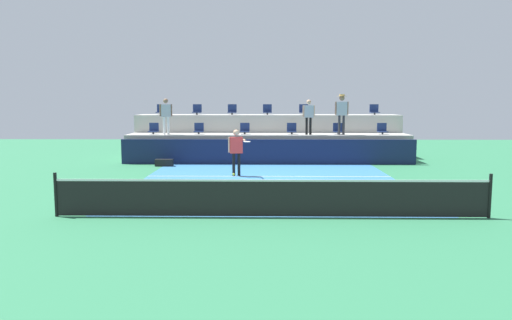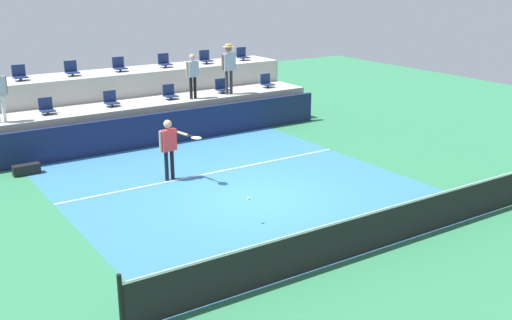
{
  "view_description": "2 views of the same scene",
  "coord_description": "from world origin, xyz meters",
  "px_view_note": "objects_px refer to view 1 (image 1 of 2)",
  "views": [
    {
      "loc": [
        -0.17,
        -15.57,
        2.78
      ],
      "look_at": [
        -0.43,
        -0.22,
        0.93
      ],
      "focal_mm": 34.47,
      "sensor_mm": 36.0,
      "label": 1
    },
    {
      "loc": [
        -8.16,
        -12.42,
        5.65
      ],
      "look_at": [
        -0.25,
        -0.42,
        1.19
      ],
      "focal_mm": 42.97,
      "sensor_mm": 36.0,
      "label": 2
    }
  ],
  "objects_px": {
    "spectator_leaning_on_rail": "(309,114)",
    "spectator_in_grey": "(166,113)",
    "tennis_player": "(237,148)",
    "tennis_ball": "(233,174)",
    "stadium_chair_lower_mid_right": "(292,130)",
    "stadium_chair_lower_far_right": "(382,130)",
    "stadium_chair_upper_left": "(197,110)",
    "equipment_bag": "(164,163)",
    "stadium_chair_lower_left": "(199,129)",
    "spectator_with_hat": "(342,110)",
    "stadium_chair_upper_far_left": "(161,110)",
    "stadium_chair_upper_mid_left": "(232,110)",
    "stadium_chair_upper_mid_right": "(304,110)",
    "stadium_chair_lower_mid_left": "(245,129)",
    "stadium_chair_lower_far_left": "(154,129)",
    "stadium_chair_upper_right": "(339,110)",
    "stadium_chair_upper_center": "(267,110)",
    "stadium_chair_lower_right": "(338,130)",
    "stadium_chair_upper_far_right": "(374,110)"
  },
  "relations": [
    {
      "from": "spectator_leaning_on_rail",
      "to": "spectator_in_grey",
      "type": "bearing_deg",
      "value": -180.0
    },
    {
      "from": "tennis_player",
      "to": "tennis_ball",
      "type": "distance_m",
      "value": 3.9
    },
    {
      "from": "stadium_chair_lower_mid_right",
      "to": "stadium_chair_lower_far_right",
      "type": "distance_m",
      "value": 4.18
    },
    {
      "from": "stadium_chair_upper_left",
      "to": "stadium_chair_lower_mid_right",
      "type": "bearing_deg",
      "value": -21.2
    },
    {
      "from": "equipment_bag",
      "to": "tennis_ball",
      "type": "bearing_deg",
      "value": -62.82
    },
    {
      "from": "stadium_chair_lower_left",
      "to": "stadium_chair_lower_mid_right",
      "type": "relative_size",
      "value": 1.0
    },
    {
      "from": "spectator_with_hat",
      "to": "tennis_ball",
      "type": "distance_m",
      "value": 9.49
    },
    {
      "from": "stadium_chair_upper_far_left",
      "to": "stadium_chair_upper_left",
      "type": "relative_size",
      "value": 1.0
    },
    {
      "from": "stadium_chair_upper_mid_left",
      "to": "stadium_chair_upper_mid_right",
      "type": "height_order",
      "value": "same"
    },
    {
      "from": "stadium_chair_lower_mid_left",
      "to": "spectator_leaning_on_rail",
      "type": "relative_size",
      "value": 0.33
    },
    {
      "from": "stadium_chair_lower_far_left",
      "to": "spectator_with_hat",
      "type": "bearing_deg",
      "value": -2.53
    },
    {
      "from": "stadium_chair_lower_far_left",
      "to": "spectator_in_grey",
      "type": "relative_size",
      "value": 0.32
    },
    {
      "from": "stadium_chair_upper_far_left",
      "to": "stadium_chair_upper_right",
      "type": "distance_m",
      "value": 8.92
    },
    {
      "from": "stadium_chair_upper_center",
      "to": "equipment_bag",
      "type": "relative_size",
      "value": 0.68
    },
    {
      "from": "stadium_chair_lower_far_left",
      "to": "stadium_chair_upper_left",
      "type": "distance_m",
      "value": 2.68
    },
    {
      "from": "stadium_chair_lower_far_left",
      "to": "stadium_chair_lower_right",
      "type": "relative_size",
      "value": 1.0
    },
    {
      "from": "stadium_chair_lower_left",
      "to": "stadium_chair_upper_mid_left",
      "type": "distance_m",
      "value": 2.46
    },
    {
      "from": "stadium_chair_lower_mid_right",
      "to": "stadium_chair_upper_far_right",
      "type": "bearing_deg",
      "value": 23.21
    },
    {
      "from": "spectator_leaning_on_rail",
      "to": "stadium_chair_upper_far_left",
      "type": "bearing_deg",
      "value": 163.11
    },
    {
      "from": "spectator_in_grey",
      "to": "stadium_chair_lower_left",
      "type": "bearing_deg",
      "value": 14.86
    },
    {
      "from": "stadium_chair_upper_far_right",
      "to": "equipment_bag",
      "type": "height_order",
      "value": "stadium_chair_upper_far_right"
    },
    {
      "from": "stadium_chair_lower_right",
      "to": "stadium_chair_upper_right",
      "type": "height_order",
      "value": "stadium_chair_upper_right"
    },
    {
      "from": "stadium_chair_upper_far_left",
      "to": "spectator_with_hat",
      "type": "bearing_deg",
      "value": -14.12
    },
    {
      "from": "stadium_chair_lower_mid_left",
      "to": "stadium_chair_upper_mid_right",
      "type": "xyz_separation_m",
      "value": [
        2.87,
        1.8,
        0.85
      ]
    },
    {
      "from": "stadium_chair_lower_mid_right",
      "to": "tennis_player",
      "type": "height_order",
      "value": "stadium_chair_lower_mid_right"
    },
    {
      "from": "stadium_chair_upper_center",
      "to": "stadium_chair_upper_mid_right",
      "type": "height_order",
      "value": "same"
    },
    {
      "from": "stadium_chair_lower_mid_right",
      "to": "stadium_chair_upper_right",
      "type": "bearing_deg",
      "value": 36.1
    },
    {
      "from": "stadium_chair_lower_right",
      "to": "stadium_chair_upper_far_right",
      "type": "distance_m",
      "value": 2.86
    },
    {
      "from": "stadium_chair_lower_far_left",
      "to": "stadium_chair_lower_mid_left",
      "type": "relative_size",
      "value": 1.0
    },
    {
      "from": "stadium_chair_lower_far_right",
      "to": "stadium_chair_upper_left",
      "type": "relative_size",
      "value": 1.0
    },
    {
      "from": "stadium_chair_lower_left",
      "to": "stadium_chair_upper_far_right",
      "type": "height_order",
      "value": "stadium_chair_upper_far_right"
    },
    {
      "from": "stadium_chair_lower_right",
      "to": "spectator_with_hat",
      "type": "xyz_separation_m",
      "value": [
        0.09,
        -0.38,
        0.93
      ]
    },
    {
      "from": "stadium_chair_lower_far_right",
      "to": "stadium_chair_upper_far_left",
      "type": "bearing_deg",
      "value": 170.39
    },
    {
      "from": "tennis_player",
      "to": "tennis_ball",
      "type": "height_order",
      "value": "tennis_player"
    },
    {
      "from": "stadium_chair_lower_far_right",
      "to": "tennis_player",
      "type": "bearing_deg",
      "value": -143.9
    },
    {
      "from": "stadium_chair_lower_mid_right",
      "to": "stadium_chair_upper_far_right",
      "type": "height_order",
      "value": "stadium_chair_upper_far_right"
    },
    {
      "from": "stadium_chair_lower_mid_left",
      "to": "stadium_chair_upper_mid_left",
      "type": "bearing_deg",
      "value": 111.29
    },
    {
      "from": "stadium_chair_upper_left",
      "to": "tennis_ball",
      "type": "xyz_separation_m",
      "value": [
        2.47,
        -10.4,
        -1.67
      ]
    },
    {
      "from": "stadium_chair_lower_far_right",
      "to": "stadium_chair_upper_center",
      "type": "height_order",
      "value": "stadium_chair_upper_center"
    },
    {
      "from": "stadium_chair_lower_mid_left",
      "to": "equipment_bag",
      "type": "bearing_deg",
      "value": -149.54
    },
    {
      "from": "stadium_chair_lower_left",
      "to": "stadium_chair_upper_far_right",
      "type": "distance_m",
      "value": 8.75
    },
    {
      "from": "stadium_chair_lower_mid_right",
      "to": "stadium_chair_upper_right",
      "type": "height_order",
      "value": "stadium_chair_upper_right"
    },
    {
      "from": "stadium_chair_upper_mid_left",
      "to": "equipment_bag",
      "type": "bearing_deg",
      "value": -125.31
    },
    {
      "from": "stadium_chair_upper_far_right",
      "to": "spectator_leaning_on_rail",
      "type": "relative_size",
      "value": 0.33
    },
    {
      "from": "stadium_chair_upper_far_right",
      "to": "equipment_bag",
      "type": "xyz_separation_m",
      "value": [
        -9.77,
        -3.79,
        -2.16
      ]
    },
    {
      "from": "stadium_chair_lower_mid_right",
      "to": "spectator_in_grey",
      "type": "bearing_deg",
      "value": -176.2
    },
    {
      "from": "stadium_chair_upper_mid_right",
      "to": "stadium_chair_upper_right",
      "type": "height_order",
      "value": "same"
    },
    {
      "from": "stadium_chair_upper_mid_left",
      "to": "equipment_bag",
      "type": "distance_m",
      "value": 5.13
    },
    {
      "from": "spectator_in_grey",
      "to": "equipment_bag",
      "type": "xyz_separation_m",
      "value": [
        0.2,
        -1.61,
        -2.09
      ]
    },
    {
      "from": "tennis_ball",
      "to": "stadium_chair_upper_mid_left",
      "type": "bearing_deg",
      "value": 93.9
    }
  ]
}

